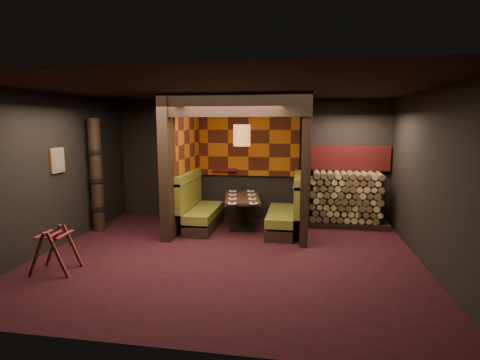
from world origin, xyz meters
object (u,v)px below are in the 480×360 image
at_px(totem_column, 96,176).
at_px(firewood_stack, 348,199).
at_px(booth_bench_right, 286,214).
at_px(booth_bench_left, 200,210).
at_px(luggage_rack, 55,248).
at_px(pendant_lamp, 242,135).
at_px(dining_table, 242,207).

distance_m(totem_column, firewood_stack, 5.51).
xyz_separation_m(booth_bench_right, totem_column, (-3.98, -0.55, 0.79)).
bearing_deg(totem_column, booth_bench_right, 7.86).
relative_size(booth_bench_left, booth_bench_right, 1.00).
bearing_deg(luggage_rack, pendant_lamp, 48.15).
distance_m(booth_bench_left, booth_bench_right, 1.89).
relative_size(dining_table, totem_column, 0.60).
relative_size(booth_bench_right, firewood_stack, 0.92).
xyz_separation_m(dining_table, pendant_lamp, (-0.00, -0.05, 1.57)).
xyz_separation_m(booth_bench_left, pendant_lamp, (0.93, 0.06, 1.64)).
distance_m(booth_bench_left, luggage_rack, 3.15).
relative_size(luggage_rack, totem_column, 0.31).
height_order(booth_bench_right, dining_table, booth_bench_right).
bearing_deg(luggage_rack, firewood_stack, 35.50).
bearing_deg(booth_bench_right, pendant_lamp, 176.56).
xyz_separation_m(booth_bench_right, pendant_lamp, (-0.96, 0.06, 1.64)).
relative_size(booth_bench_left, dining_table, 1.10).
xyz_separation_m(booth_bench_left, dining_table, (0.93, 0.11, 0.08)).
height_order(booth_bench_left, totem_column, totem_column).
relative_size(pendant_lamp, firewood_stack, 0.60).
height_order(booth_bench_right, firewood_stack, firewood_stack).
height_order(luggage_rack, totem_column, totem_column).
bearing_deg(totem_column, luggage_rack, -76.47).
distance_m(booth_bench_left, firewood_stack, 3.33).
bearing_deg(pendant_lamp, booth_bench_right, -3.44).
bearing_deg(dining_table, booth_bench_right, -6.40).
distance_m(dining_table, totem_column, 3.17).
height_order(booth_bench_right, pendant_lamp, pendant_lamp).
bearing_deg(booth_bench_left, luggage_rack, -119.79).
xyz_separation_m(dining_table, firewood_stack, (2.31, 0.59, 0.14)).
bearing_deg(booth_bench_left, totem_column, -165.25).
distance_m(booth_bench_left, pendant_lamp, 1.89).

